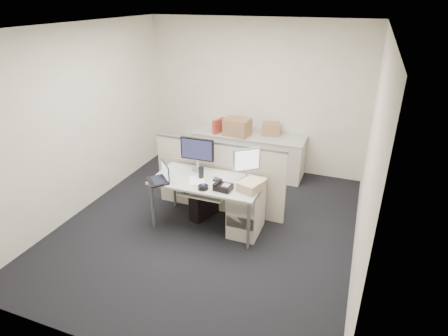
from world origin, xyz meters
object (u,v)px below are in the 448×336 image
at_px(monitor_main, 197,155).
at_px(desk_phone, 223,187).
at_px(laptop, 157,173).
at_px(desk, 207,184).

distance_m(monitor_main, desk_phone, 0.72).
bearing_deg(desk_phone, laptop, -169.99).
relative_size(monitor_main, desk_phone, 2.20).
bearing_deg(monitor_main, desk, -45.58).
relative_size(desk, laptop, 4.56).
relative_size(laptop, desk_phone, 1.47).
bearing_deg(laptop, desk_phone, 51.07).
xyz_separation_m(monitor_main, laptop, (-0.37, -0.52, -0.12)).
bearing_deg(desk_phone, monitor_main, 146.44).
distance_m(desk, monitor_main, 0.47).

